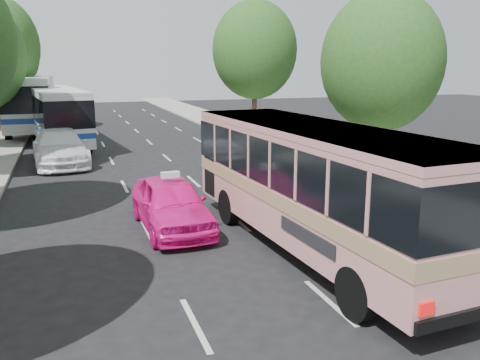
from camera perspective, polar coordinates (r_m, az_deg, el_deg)
name	(u,v)px	position (r m, az deg, el deg)	size (l,w,h in m)	color
ground	(252,272)	(12.39, 1.36, -10.33)	(120.00, 120.00, 0.00)	black
sidewalk_right	(268,140)	(33.46, 3.20, 4.52)	(4.00, 90.00, 0.12)	#9E998E
tree_left_f	(3,51)	(48.86, -25.02, 12.96)	(5.88, 5.88, 9.16)	#38281E
tree_right_near	(384,57)	(22.57, 15.92, 13.18)	(5.10, 5.10, 7.95)	#38281E
tree_right_far	(256,47)	(37.02, 1.82, 14.74)	(6.00, 6.00, 9.35)	#38281E
pink_bus	(315,175)	(13.27, 8.44, 0.57)	(3.40, 10.67, 3.35)	tan
pink_taxi	(171,203)	(15.43, -7.75, -2.62)	(1.88, 4.66, 1.59)	#FE1696
white_pickup	(60,147)	(26.84, -19.59, 3.51)	(2.47, 6.07, 1.76)	white
tour_coach_front	(57,112)	(33.13, -19.90, 7.24)	(3.93, 11.86, 3.48)	silver
tour_coach_rear	(31,99)	(40.87, -22.38, 8.43)	(2.99, 13.51, 4.04)	silver
taxi_roof_sign	(170,175)	(15.22, -7.84, 0.59)	(0.55, 0.18, 0.18)	silver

